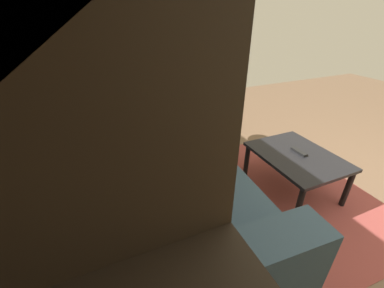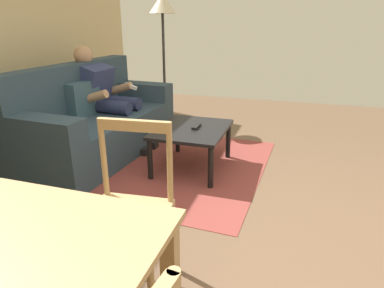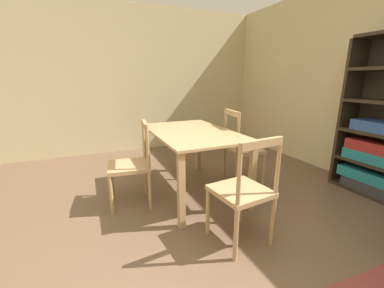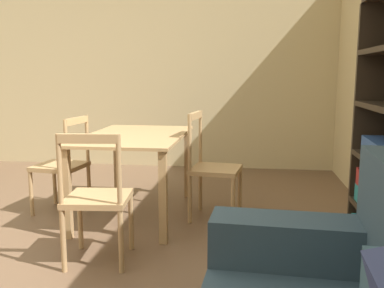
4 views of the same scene
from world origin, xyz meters
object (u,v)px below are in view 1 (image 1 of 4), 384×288
tv_remote (299,152)px  floor_lamp (159,27)px  coffee_table (296,160)px  couch (184,187)px  person_lounging (174,147)px

tv_remote → floor_lamp: 1.96m
floor_lamp → coffee_table: bearing=-148.8°
coffee_table → tv_remote: size_ratio=4.84×
couch → coffee_table: couch is taller
couch → coffee_table: size_ratio=2.44×
coffee_table → floor_lamp: floor_lamp is taller
tv_remote → floor_lamp: bearing=-57.8°
couch → tv_remote: couch is taller
person_lounging → floor_lamp: size_ratio=0.66×
coffee_table → couch: bearing=86.8°
couch → floor_lamp: 1.78m
couch → coffee_table: (-0.06, -1.13, 0.01)m
coffee_table → floor_lamp: 1.99m
tv_remote → floor_lamp: (1.40, 0.90, 1.02)m
coffee_table → tv_remote: 0.08m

